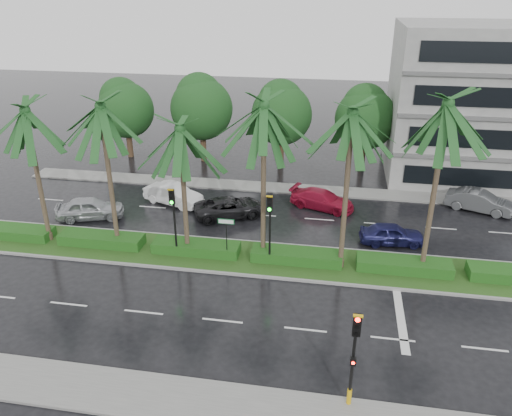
% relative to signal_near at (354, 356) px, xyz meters
% --- Properties ---
extents(ground, '(120.00, 120.00, 0.00)m').
position_rel_signal_near_xyz_m(ground, '(-6.00, 9.39, -2.50)').
color(ground, black).
rests_on(ground, ground).
extents(near_sidewalk, '(40.00, 2.40, 0.12)m').
position_rel_signal_near_xyz_m(near_sidewalk, '(-6.00, -0.81, -2.44)').
color(near_sidewalk, slate).
rests_on(near_sidewalk, ground).
extents(far_sidewalk, '(40.00, 2.00, 0.12)m').
position_rel_signal_near_xyz_m(far_sidewalk, '(-6.00, 21.39, -2.44)').
color(far_sidewalk, slate).
rests_on(far_sidewalk, ground).
extents(median, '(36.00, 4.00, 0.15)m').
position_rel_signal_near_xyz_m(median, '(-6.00, 10.39, -2.42)').
color(median, gray).
rests_on(median, ground).
extents(hedge, '(35.20, 1.40, 0.60)m').
position_rel_signal_near_xyz_m(hedge, '(-6.00, 10.39, -2.05)').
color(hedge, '#164D17').
rests_on(hedge, median).
extents(lane_markings, '(34.00, 13.06, 0.01)m').
position_rel_signal_near_xyz_m(lane_markings, '(-2.96, 8.96, -2.50)').
color(lane_markings, silver).
rests_on(lane_markings, ground).
extents(palm_row, '(26.30, 4.20, 10.22)m').
position_rel_signal_near_xyz_m(palm_row, '(-7.24, 10.41, 5.58)').
color(palm_row, '#423526').
rests_on(palm_row, median).
extents(signal_near, '(0.34, 0.45, 4.36)m').
position_rel_signal_near_xyz_m(signal_near, '(0.00, 0.00, 0.00)').
color(signal_near, black).
rests_on(signal_near, near_sidewalk).
extents(signal_median_left, '(0.34, 0.42, 4.36)m').
position_rel_signal_near_xyz_m(signal_median_left, '(-10.00, 9.69, 0.49)').
color(signal_median_left, black).
rests_on(signal_median_left, median).
extents(signal_median_right, '(0.34, 0.42, 4.36)m').
position_rel_signal_near_xyz_m(signal_median_right, '(-4.50, 9.69, 0.49)').
color(signal_median_right, black).
rests_on(signal_median_right, median).
extents(street_sign, '(0.95, 0.09, 2.60)m').
position_rel_signal_near_xyz_m(street_sign, '(-7.00, 9.87, -0.38)').
color(street_sign, black).
rests_on(street_sign, median).
extents(bg_trees, '(32.95, 5.41, 7.81)m').
position_rel_signal_near_xyz_m(bg_trees, '(-6.35, 26.98, 2.27)').
color(bg_trees, '#3B281B').
rests_on(bg_trees, ground).
extents(building, '(16.00, 10.00, 12.00)m').
position_rel_signal_near_xyz_m(building, '(11.00, 27.39, 3.50)').
color(building, gray).
rests_on(building, ground).
extents(car_silver, '(3.12, 4.83, 1.53)m').
position_rel_signal_near_xyz_m(car_silver, '(-17.50, 13.93, -1.74)').
color(car_silver, '#AAACB1').
rests_on(car_silver, ground).
extents(car_white, '(2.99, 4.76, 1.48)m').
position_rel_signal_near_xyz_m(car_white, '(-12.66, 17.24, -1.76)').
color(car_white, white).
rests_on(car_white, ground).
extents(car_darkgrey, '(4.08, 5.36, 1.35)m').
position_rel_signal_near_xyz_m(car_darkgrey, '(-8.16, 15.87, -1.83)').
color(car_darkgrey, black).
rests_on(car_darkgrey, ground).
extents(car_red, '(3.29, 4.98, 1.34)m').
position_rel_signal_near_xyz_m(car_red, '(-1.93, 18.30, -1.83)').
color(car_red, maroon).
rests_on(car_red, ground).
extents(car_blue, '(1.98, 4.04, 1.33)m').
position_rel_signal_near_xyz_m(car_blue, '(2.57, 13.71, -1.84)').
color(car_blue, '#1A1B4F').
rests_on(car_blue, ground).
extents(car_grey, '(3.05, 4.73, 1.47)m').
position_rel_signal_near_xyz_m(car_grey, '(9.02, 19.73, -1.77)').
color(car_grey, '#56595B').
rests_on(car_grey, ground).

